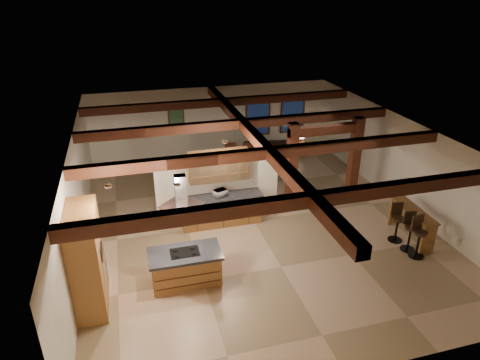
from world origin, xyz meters
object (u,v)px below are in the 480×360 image
object	(u,v)px
bar_counter	(412,219)
dining_table	(248,169)
sofa	(268,145)
kitchen_island	(186,267)

from	to	relation	value
bar_counter	dining_table	bearing A→B (deg)	121.62
sofa	bar_counter	bearing A→B (deg)	113.25
bar_counter	sofa	bearing A→B (deg)	102.71
kitchen_island	sofa	world-z (taller)	kitchen_island
kitchen_island	sofa	xyz separation A→B (m)	(4.84, 7.91, -0.14)
sofa	bar_counter	xyz separation A→B (m)	(1.72, -7.64, 0.34)
sofa	bar_counter	world-z (taller)	bar_counter
sofa	bar_counter	distance (m)	7.84
sofa	kitchen_island	bearing A→B (deg)	69.09
dining_table	sofa	world-z (taller)	sofa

